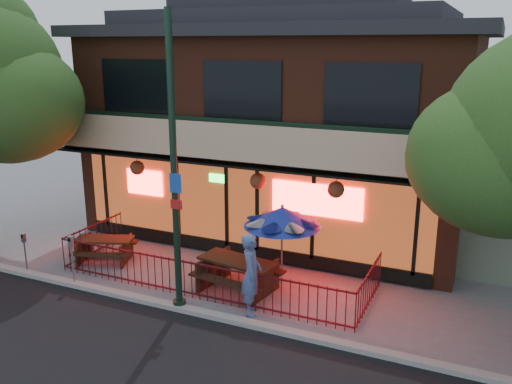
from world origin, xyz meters
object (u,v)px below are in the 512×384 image
picnic_table_right (238,270)px  parking_meter_far (24,247)px  pedestrian (251,274)px  patio_umbrella (282,217)px  picnic_table_left (105,246)px  parking_meter_near (72,252)px  street_light (175,183)px

picnic_table_right → parking_meter_far: parking_meter_far is taller
pedestrian → patio_umbrella: bearing=-24.1°
pedestrian → parking_meter_far: size_ratio=1.69×
patio_umbrella → parking_meter_far: 7.25m
picnic_table_left → parking_meter_near: (0.37, -1.72, 0.48)m
patio_umbrella → pedestrian: patio_umbrella is taller
street_light → picnic_table_right: 3.08m
street_light → picnic_table_left: 4.78m
picnic_table_left → parking_meter_far: 2.18m
street_light → picnic_table_left: street_light is taller
street_light → picnic_table_right: street_light is taller
patio_umbrella → parking_meter_near: 5.61m
patio_umbrella → pedestrian: size_ratio=1.14×
picnic_table_right → parking_meter_near: (-4.10, -1.53, 0.38)m
pedestrian → picnic_table_left: bearing=57.6°
picnic_table_right → parking_meter_far: 6.06m
street_light → parking_meter_near: bearing=-178.6°
street_light → parking_meter_near: 3.91m
parking_meter_far → picnic_table_right: bearing=13.8°
street_light → parking_meter_far: 5.53m
parking_meter_far → street_light: bearing=-0.0°
pedestrian → parking_meter_near: size_ratio=1.43×
parking_meter_far → parking_meter_near: bearing=-2.6°
picnic_table_left → parking_meter_near: 1.82m
street_light → pedestrian: street_light is taller
pedestrian → parking_meter_near: (-4.93, -0.58, -0.05)m
picnic_table_left → pedestrian: size_ratio=1.01×
street_light → picnic_table_left: (-3.60, 1.64, -2.68)m
street_light → parking_meter_far: size_ratio=5.89×
parking_meter_near → parking_meter_far: parking_meter_near is taller
parking_meter_far → patio_umbrella: bearing=17.6°
picnic_table_left → patio_umbrella: patio_umbrella is taller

